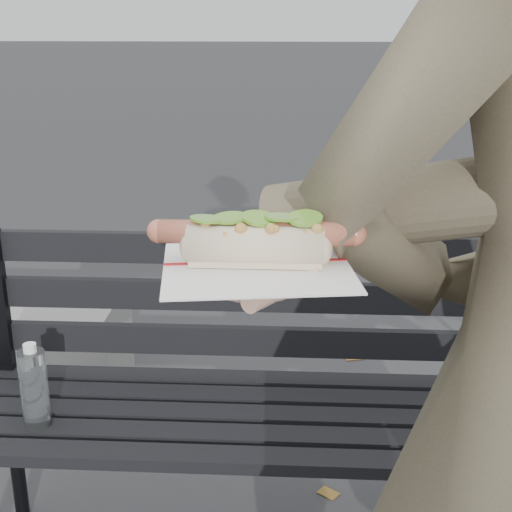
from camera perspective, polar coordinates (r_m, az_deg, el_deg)
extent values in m
cylinder|color=black|center=(2.21, -18.70, -14.60)|extent=(0.04, 0.04, 0.45)
cylinder|color=black|center=(2.14, 18.50, -15.75)|extent=(0.04, 0.04, 0.45)
cube|color=black|center=(1.64, -1.29, -16.02)|extent=(1.50, 0.07, 0.03)
cube|color=black|center=(1.72, -1.05, -14.31)|extent=(1.50, 0.07, 0.03)
cube|color=black|center=(1.79, -0.83, -12.74)|extent=(1.50, 0.07, 0.03)
cube|color=black|center=(1.87, -0.64, -11.31)|extent=(1.50, 0.07, 0.03)
cube|color=black|center=(1.95, -0.46, -9.98)|extent=(1.50, 0.07, 0.03)
cube|color=black|center=(2.02, -19.80, -3.65)|extent=(0.04, 0.03, 0.42)
cube|color=black|center=(1.95, 19.69, -4.50)|extent=(0.04, 0.03, 0.42)
cube|color=black|center=(1.93, -0.41, -6.82)|extent=(1.50, 0.02, 0.08)
cube|color=black|center=(1.88, -0.42, -3.23)|extent=(1.50, 0.02, 0.08)
cube|color=black|center=(1.83, -0.43, 0.54)|extent=(1.50, 0.02, 0.08)
cylinder|color=white|center=(1.77, -17.32, -10.11)|extent=(0.06, 0.06, 0.19)
cylinder|color=white|center=(1.72, -17.65, -7.03)|extent=(0.03, 0.03, 0.02)
cylinder|color=#4A4231|center=(0.83, 17.67, 4.59)|extent=(0.51, 0.23, 0.19)
cylinder|color=#D8A384|center=(0.75, 3.10, -1.26)|extent=(0.09, 0.08, 0.07)
ellipsoid|color=#D8A384|center=(0.74, 0.00, -1.83)|extent=(0.10, 0.12, 0.03)
cylinder|color=#D8A384|center=(0.72, -4.52, -2.43)|extent=(0.05, 0.02, 0.02)
cylinder|color=#D8A384|center=(0.74, -4.32, -1.87)|extent=(0.05, 0.02, 0.02)
cylinder|color=#D8A384|center=(0.76, -4.13, -1.33)|extent=(0.05, 0.02, 0.02)
cylinder|color=#D8A384|center=(0.77, -3.94, -0.83)|extent=(0.05, 0.02, 0.02)
cylinder|color=#D8A384|center=(0.69, 0.57, -3.29)|extent=(0.04, 0.05, 0.02)
cube|color=white|center=(0.74, 0.00, -0.59)|extent=(0.21, 0.21, 0.00)
cube|color=#B21E1E|center=(0.74, 0.00, -0.47)|extent=(0.19, 0.03, 0.00)
cylinder|color=#B05B43|center=(0.73, 0.00, 1.87)|extent=(0.20, 0.02, 0.02)
sphere|color=#B05B43|center=(0.74, -7.78, 1.98)|extent=(0.02, 0.02, 0.02)
sphere|color=#B05B43|center=(0.73, 7.89, 1.72)|extent=(0.02, 0.02, 0.02)
sphere|color=#9E6B2D|center=(0.70, -1.22, 2.15)|extent=(0.01, 0.01, 0.01)
sphere|color=#9E6B2D|center=(0.72, -2.13, 2.51)|extent=(0.01, 0.01, 0.01)
sphere|color=#9E6B2D|center=(0.74, -3.54, 2.96)|extent=(0.01, 0.01, 0.01)
sphere|color=#9E6B2D|center=(0.70, -2.48, 1.58)|extent=(0.01, 0.01, 0.01)
sphere|color=#9E6B2D|center=(0.71, 4.84, 2.10)|extent=(0.01, 0.01, 0.01)
sphere|color=#9E6B2D|center=(0.74, 3.59, 2.38)|extent=(0.01, 0.01, 0.01)
sphere|color=#9E6B2D|center=(0.72, -4.20, 2.09)|extent=(0.01, 0.01, 0.01)
sphere|color=#9E6B2D|center=(0.74, -2.61, 2.42)|extent=(0.01, 0.01, 0.01)
sphere|color=#9E6B2D|center=(0.71, 0.05, 2.06)|extent=(0.01, 0.01, 0.01)
sphere|color=#9E6B2D|center=(0.73, -2.73, 2.21)|extent=(0.01, 0.01, 0.01)
sphere|color=#9E6B2D|center=(0.73, 1.08, 2.62)|extent=(0.01, 0.01, 0.01)
sphere|color=#9E6B2D|center=(0.73, -0.86, 2.78)|extent=(0.01, 0.01, 0.01)
sphere|color=#9E6B2D|center=(0.70, 3.92, 1.78)|extent=(0.01, 0.01, 0.01)
sphere|color=#9E6B2D|center=(0.70, 1.19, 2.18)|extent=(0.01, 0.01, 0.01)
sphere|color=#9E6B2D|center=(0.74, -1.63, 2.81)|extent=(0.01, 0.01, 0.01)
sphere|color=#9E6B2D|center=(0.70, 1.31, 1.81)|extent=(0.01, 0.01, 0.01)
sphere|color=#9E6B2D|center=(0.70, 1.58, 2.19)|extent=(0.01, 0.01, 0.01)
sphere|color=#9E6B2D|center=(0.70, 4.92, 2.08)|extent=(0.01, 0.01, 0.01)
sphere|color=#9E6B2D|center=(0.75, -3.83, 2.55)|extent=(0.01, 0.01, 0.01)
sphere|color=#9E6B2D|center=(0.73, 2.14, 2.36)|extent=(0.01, 0.01, 0.01)
sphere|color=#9E6B2D|center=(0.72, 1.55, 2.08)|extent=(0.01, 0.01, 0.01)
sphere|color=#9E6B2D|center=(0.72, -4.08, 2.35)|extent=(0.01, 0.01, 0.01)
cylinder|color=#619B2A|center=(0.72, -3.91, 2.97)|extent=(0.04, 0.04, 0.01)
cylinder|color=#619B2A|center=(0.72, -2.10, 3.08)|extent=(0.04, 0.04, 0.01)
cylinder|color=#619B2A|center=(0.72, 0.22, 3.04)|extent=(0.04, 0.04, 0.01)
cylinder|color=#619B2A|center=(0.72, 2.09, 3.12)|extent=(0.04, 0.04, 0.01)
cylinder|color=#619B2A|center=(0.72, 3.94, 3.04)|extent=(0.04, 0.04, 0.01)
cube|color=brown|center=(3.27, 16.86, -7.45)|extent=(0.08, 0.08, 0.00)
cube|color=brown|center=(3.30, -18.25, -7.35)|extent=(0.05, 0.03, 0.00)
cube|color=brown|center=(3.13, 7.82, -8.02)|extent=(0.09, 0.07, 0.00)
cube|color=brown|center=(2.33, 5.81, -18.34)|extent=(0.07, 0.07, 0.00)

